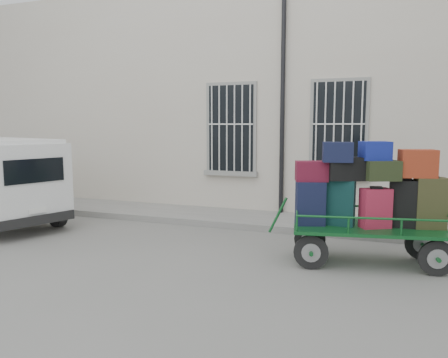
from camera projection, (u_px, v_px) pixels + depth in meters
ground at (201, 244)px, 8.63m from camera, size 80.00×80.00×0.00m
building at (271, 103)px, 13.39m from camera, size 24.00×5.15×6.00m
sidewalk at (236, 218)px, 10.67m from camera, size 24.00×1.70×0.15m
luggage_cart at (369, 200)px, 7.26m from camera, size 2.98×1.55×2.07m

